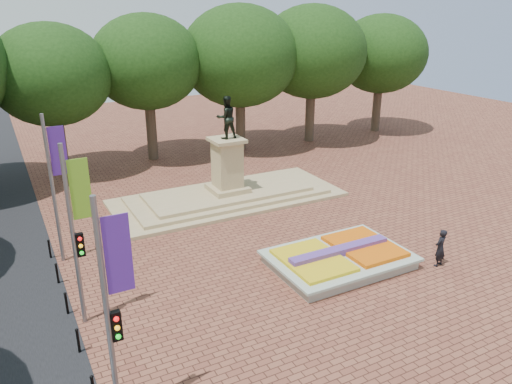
% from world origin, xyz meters
% --- Properties ---
extents(ground, '(90.00, 90.00, 0.00)m').
position_xyz_m(ground, '(0.00, 0.00, 0.00)').
color(ground, brown).
rests_on(ground, ground).
extents(flower_bed, '(6.30, 4.30, 0.91)m').
position_xyz_m(flower_bed, '(1.03, -2.00, 0.38)').
color(flower_bed, gray).
rests_on(flower_bed, ground).
extents(monument, '(14.00, 6.00, 6.40)m').
position_xyz_m(monument, '(0.00, 8.00, 0.88)').
color(monument, tan).
rests_on(monument, ground).
extents(tree_row_back, '(44.80, 8.80, 10.43)m').
position_xyz_m(tree_row_back, '(2.33, 18.00, 6.67)').
color(tree_row_back, '#38281F').
rests_on(tree_row_back, ground).
extents(banner_poles, '(0.88, 11.17, 7.00)m').
position_xyz_m(banner_poles, '(-10.08, -1.31, 3.88)').
color(banner_poles, slate).
rests_on(banner_poles, ground).
extents(bollard_row, '(0.12, 13.12, 0.98)m').
position_xyz_m(bollard_row, '(-10.70, -1.50, 0.53)').
color(bollard_row, black).
rests_on(bollard_row, ground).
extents(pedestrian, '(0.75, 0.59, 1.81)m').
position_xyz_m(pedestrian, '(5.05, -4.17, 0.91)').
color(pedestrian, black).
rests_on(pedestrian, ground).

